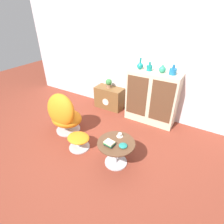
% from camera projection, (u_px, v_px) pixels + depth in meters
% --- Properties ---
extents(ground_plane, '(12.00, 12.00, 0.00)m').
position_uv_depth(ground_plane, '(96.00, 150.00, 3.21)').
color(ground_plane, brown).
extents(wall_back, '(6.40, 0.06, 2.60)m').
position_uv_depth(wall_back, '(139.00, 58.00, 3.80)').
color(wall_back, silver).
rests_on(wall_back, ground_plane).
extents(sideboard, '(1.07, 0.44, 1.15)m').
position_uv_depth(sideboard, '(152.00, 97.00, 3.78)').
color(sideboard, beige).
rests_on(sideboard, ground_plane).
extents(tv_console, '(0.71, 0.37, 0.54)m').
position_uv_depth(tv_console, '(109.00, 98.00, 4.46)').
color(tv_console, brown).
rests_on(tv_console, ground_plane).
extents(egg_chair, '(0.67, 0.62, 0.90)m').
position_uv_depth(egg_chair, '(64.00, 115.00, 3.48)').
color(egg_chair, '#B7B7BC').
rests_on(egg_chair, ground_plane).
extents(ottoman, '(0.42, 0.38, 0.27)m').
position_uv_depth(ottoman, '(79.00, 140.00, 3.18)').
color(ottoman, '#B7B7BC').
rests_on(ottoman, ground_plane).
extents(coffee_table, '(0.60, 0.60, 0.44)m').
position_uv_depth(coffee_table, '(116.00, 149.00, 2.81)').
color(coffee_table, '#B7B7BC').
rests_on(coffee_table, ground_plane).
extents(vase_leftmost, '(0.13, 0.13, 0.23)m').
position_uv_depth(vase_leftmost, '(140.00, 66.00, 3.60)').
color(vase_leftmost, '#147A75').
rests_on(vase_leftmost, sideboard).
extents(vase_inner_left, '(0.11, 0.11, 0.18)m').
position_uv_depth(vase_inner_left, '(149.00, 68.00, 3.52)').
color(vase_inner_left, '#147A75').
rests_on(vase_inner_left, sideboard).
extents(vase_inner_right, '(0.14, 0.14, 0.15)m').
position_uv_depth(vase_inner_right, '(162.00, 69.00, 3.40)').
color(vase_inner_right, '#2D8E6B').
rests_on(vase_inner_right, sideboard).
extents(vase_rightmost, '(0.14, 0.14, 0.19)m').
position_uv_depth(vase_rightmost, '(173.00, 71.00, 3.31)').
color(vase_rightmost, '#196699').
rests_on(vase_rightmost, sideboard).
extents(potted_plant, '(0.16, 0.16, 0.23)m').
position_uv_depth(potted_plant, '(109.00, 83.00, 4.26)').
color(potted_plant, '#996B4C').
rests_on(potted_plant, tv_console).
extents(teacup, '(0.10, 0.10, 0.06)m').
position_uv_depth(teacup, '(120.00, 135.00, 2.85)').
color(teacup, silver).
rests_on(teacup, coffee_table).
extents(book_stack, '(0.16, 0.13, 0.07)m').
position_uv_depth(book_stack, '(109.00, 143.00, 2.67)').
color(book_stack, black).
rests_on(book_stack, coffee_table).
extents(bowl, '(0.13, 0.13, 0.04)m').
position_uv_depth(bowl, '(123.00, 146.00, 2.65)').
color(bowl, '#1E7A70').
rests_on(bowl, coffee_table).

